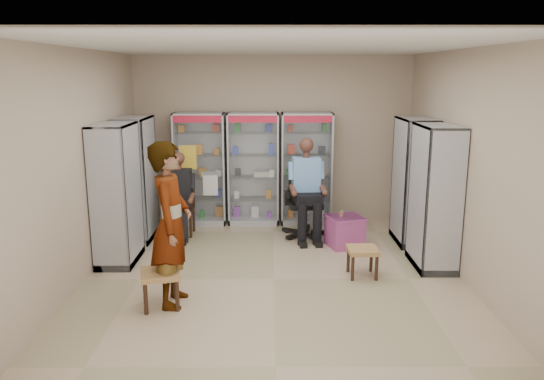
{
  "coord_description": "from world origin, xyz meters",
  "views": [
    {
      "loc": [
        -0.05,
        -6.62,
        2.7
      ],
      "look_at": [
        -0.02,
        0.7,
        1.06
      ],
      "focal_mm": 35.0,
      "sensor_mm": 36.0,
      "label": 1
    }
  ],
  "objects_px": {
    "cabinet_right_near": "(435,197)",
    "cabinet_left_near": "(117,194)",
    "seated_shopkeeper": "(306,191)",
    "woven_stool_b": "(161,289)",
    "cabinet_right_far": "(414,181)",
    "cabinet_back_left": "(200,169)",
    "wooden_chair": "(181,208)",
    "office_chair": "(305,200)",
    "pink_trunk": "(345,231)",
    "woven_stool_a": "(362,262)",
    "standing_man": "(171,225)",
    "cabinet_back_right": "(306,169)",
    "cabinet_back_mid": "(253,169)",
    "cabinet_left_far": "(136,179)"
  },
  "relations": [
    {
      "from": "cabinet_right_near",
      "to": "cabinet_left_near",
      "type": "relative_size",
      "value": 1.0
    },
    {
      "from": "seated_shopkeeper",
      "to": "woven_stool_b",
      "type": "distance_m",
      "value": 3.33
    },
    {
      "from": "cabinet_left_near",
      "to": "cabinet_right_far",
      "type": "bearing_deg",
      "value": 101.41
    },
    {
      "from": "cabinet_back_left",
      "to": "wooden_chair",
      "type": "height_order",
      "value": "cabinet_back_left"
    },
    {
      "from": "cabinet_right_near",
      "to": "office_chair",
      "type": "distance_m",
      "value": 2.25
    },
    {
      "from": "wooden_chair",
      "to": "pink_trunk",
      "type": "bearing_deg",
      "value": -13.15
    },
    {
      "from": "cabinet_left_near",
      "to": "woven_stool_a",
      "type": "relative_size",
      "value": 5.03
    },
    {
      "from": "wooden_chair",
      "to": "standing_man",
      "type": "xyz_separation_m",
      "value": [
        0.35,
        -2.72,
        0.5
      ]
    },
    {
      "from": "cabinet_back_right",
      "to": "pink_trunk",
      "type": "xyz_separation_m",
      "value": [
        0.53,
        -1.36,
        -0.76
      ]
    },
    {
      "from": "cabinet_back_right",
      "to": "pink_trunk",
      "type": "bearing_deg",
      "value": -68.78
    },
    {
      "from": "office_chair",
      "to": "standing_man",
      "type": "distance_m",
      "value": 3.19
    },
    {
      "from": "cabinet_back_mid",
      "to": "pink_trunk",
      "type": "height_order",
      "value": "cabinet_back_mid"
    },
    {
      "from": "wooden_chair",
      "to": "woven_stool_a",
      "type": "height_order",
      "value": "wooden_chair"
    },
    {
      "from": "cabinet_back_right",
      "to": "wooden_chair",
      "type": "height_order",
      "value": "cabinet_back_right"
    },
    {
      "from": "woven_stool_b",
      "to": "standing_man",
      "type": "height_order",
      "value": "standing_man"
    },
    {
      "from": "cabinet_back_right",
      "to": "woven_stool_a",
      "type": "distance_m",
      "value": 2.8
    },
    {
      "from": "seated_shopkeeper",
      "to": "woven_stool_a",
      "type": "xyz_separation_m",
      "value": [
        0.66,
        -1.76,
        -0.58
      ]
    },
    {
      "from": "cabinet_back_right",
      "to": "seated_shopkeeper",
      "type": "bearing_deg",
      "value": -94.44
    },
    {
      "from": "cabinet_left_far",
      "to": "wooden_chair",
      "type": "bearing_deg",
      "value": 106.39
    },
    {
      "from": "cabinet_left_near",
      "to": "seated_shopkeeper",
      "type": "distance_m",
      "value": 3.01
    },
    {
      "from": "cabinet_left_far",
      "to": "woven_stool_a",
      "type": "distance_m",
      "value": 3.89
    },
    {
      "from": "standing_man",
      "to": "woven_stool_a",
      "type": "bearing_deg",
      "value": -69.76
    },
    {
      "from": "cabinet_left_far",
      "to": "pink_trunk",
      "type": "xyz_separation_m",
      "value": [
        3.36,
        -0.43,
        -0.76
      ]
    },
    {
      "from": "cabinet_back_left",
      "to": "woven_stool_a",
      "type": "height_order",
      "value": "cabinet_back_left"
    },
    {
      "from": "standing_man",
      "to": "cabinet_left_far",
      "type": "bearing_deg",
      "value": 23.07
    },
    {
      "from": "office_chair",
      "to": "cabinet_left_far",
      "type": "bearing_deg",
      "value": 176.44
    },
    {
      "from": "cabinet_back_right",
      "to": "cabinet_left_near",
      "type": "relative_size",
      "value": 1.0
    },
    {
      "from": "pink_trunk",
      "to": "woven_stool_b",
      "type": "distance_m",
      "value": 3.3
    },
    {
      "from": "cabinet_right_near",
      "to": "office_chair",
      "type": "xyz_separation_m",
      "value": [
        -1.7,
        1.43,
        -0.39
      ]
    },
    {
      "from": "office_chair",
      "to": "woven_stool_a",
      "type": "bearing_deg",
      "value": -76.31
    },
    {
      "from": "cabinet_back_right",
      "to": "cabinet_left_near",
      "type": "height_order",
      "value": "same"
    },
    {
      "from": "seated_shopkeeper",
      "to": "cabinet_left_far",
      "type": "bearing_deg",
      "value": 175.41
    },
    {
      "from": "seated_shopkeeper",
      "to": "standing_man",
      "type": "height_order",
      "value": "standing_man"
    },
    {
      "from": "cabinet_left_far",
      "to": "woven_stool_a",
      "type": "bearing_deg",
      "value": 63.78
    },
    {
      "from": "cabinet_back_mid",
      "to": "pink_trunk",
      "type": "bearing_deg",
      "value": -42.55
    },
    {
      "from": "woven_stool_a",
      "to": "wooden_chair",
      "type": "bearing_deg",
      "value": 145.48
    },
    {
      "from": "cabinet_left_far",
      "to": "cabinet_back_mid",
      "type": "bearing_deg",
      "value": 116.32
    },
    {
      "from": "cabinet_right_near",
      "to": "wooden_chair",
      "type": "height_order",
      "value": "cabinet_right_near"
    },
    {
      "from": "woven_stool_a",
      "to": "cabinet_right_far",
      "type": "bearing_deg",
      "value": 54.96
    },
    {
      "from": "cabinet_back_left",
      "to": "cabinet_left_far",
      "type": "xyz_separation_m",
      "value": [
        -0.93,
        -0.93,
        0.0
      ]
    },
    {
      "from": "seated_shopkeeper",
      "to": "woven_stool_a",
      "type": "bearing_deg",
      "value": -75.79
    },
    {
      "from": "cabinet_back_left",
      "to": "woven_stool_a",
      "type": "bearing_deg",
      "value": -46.4
    },
    {
      "from": "cabinet_back_mid",
      "to": "standing_man",
      "type": "bearing_deg",
      "value": -103.81
    },
    {
      "from": "cabinet_left_far",
      "to": "pink_trunk",
      "type": "bearing_deg",
      "value": 82.78
    },
    {
      "from": "cabinet_back_left",
      "to": "cabinet_left_far",
      "type": "relative_size",
      "value": 1.0
    },
    {
      "from": "cabinet_left_near",
      "to": "pink_trunk",
      "type": "distance_m",
      "value": 3.51
    },
    {
      "from": "cabinet_back_mid",
      "to": "cabinet_left_near",
      "type": "height_order",
      "value": "same"
    },
    {
      "from": "cabinet_back_left",
      "to": "standing_man",
      "type": "distance_m",
      "value": 3.46
    },
    {
      "from": "cabinet_right_near",
      "to": "standing_man",
      "type": "relative_size",
      "value": 1.03
    },
    {
      "from": "cabinet_right_far",
      "to": "office_chair",
      "type": "xyz_separation_m",
      "value": [
        -1.7,
        0.33,
        -0.39
      ]
    }
  ]
}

